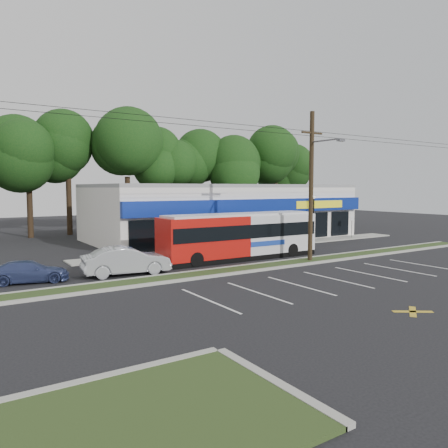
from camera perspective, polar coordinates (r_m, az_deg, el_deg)
ground at (r=27.45m, az=8.09°, el=-5.76°), size 120.00×120.00×0.00m
grass_strip at (r=28.19m, az=6.75°, el=-5.34°), size 40.00×1.60×0.12m
curb_south at (r=27.55m, az=7.89°, el=-5.57°), size 40.00×0.25×0.14m
curb_north at (r=28.83m, az=5.67°, el=-5.08°), size 40.00×0.25×0.14m
grass_island at (r=10.05m, az=-13.81°, el=-24.82°), size 8.00×5.00×0.12m
sidewalk at (r=37.45m, az=4.79°, el=-2.82°), size 32.00×2.20×0.10m
strip_mall at (r=43.12m, az=-0.30°, el=1.67°), size 25.00×12.55×5.30m
utility_pole at (r=29.59m, az=11.18°, el=5.50°), size 50.00×2.77×10.00m
lamp_post at (r=41.00m, az=11.63°, el=1.43°), size 0.30×0.30×4.25m
sign_post at (r=44.58m, az=16.38°, el=0.16°), size 0.45×0.10×2.23m
tree_line at (r=51.28m, az=-7.92°, el=8.57°), size 46.76×6.76×11.83m
metrobus at (r=30.54m, az=2.18°, el=-1.43°), size 11.95×2.64×3.20m
car_dark at (r=37.17m, az=5.69°, el=-1.63°), size 5.35×2.95×1.72m
car_silver at (r=25.71m, az=-12.64°, el=-4.70°), size 5.12×2.32×1.63m
car_blue at (r=25.31m, az=-24.13°, el=-5.69°), size 4.27×2.46×1.16m
pedestrian_a at (r=37.55m, az=8.68°, el=-1.68°), size 0.60×0.41×1.60m
pedestrian_b at (r=38.54m, az=10.59°, el=-1.47°), size 0.90×0.75×1.71m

